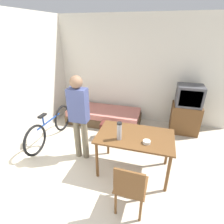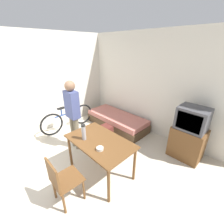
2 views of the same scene
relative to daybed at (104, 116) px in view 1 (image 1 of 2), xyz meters
name	(u,v)px [view 1 (image 1 of 2)]	position (x,y,z in m)	size (l,w,h in m)	color
wall_back	(132,71)	(0.63, 0.52, 1.16)	(4.96, 0.06, 2.70)	silver
wall_left	(21,83)	(-1.38, -1.20, 1.16)	(0.06, 4.38, 2.70)	silver
daybed	(104,116)	(0.00, 0.00, 0.00)	(1.95, 0.81, 0.38)	#4C3823
tv	(186,111)	(2.06, 0.09, 0.39)	(0.66, 0.49, 1.20)	brown
dining_table	(135,140)	(1.08, -1.58, 0.47)	(1.27, 0.76, 0.75)	brown
wooden_chair	(130,187)	(1.15, -2.41, 0.30)	(0.43, 0.43, 0.86)	brown
bicycle	(50,128)	(-0.90, -1.15, 0.15)	(0.09, 1.66, 0.74)	black
person_standing	(79,113)	(0.02, -1.48, 0.78)	(0.34, 0.22, 1.66)	#6B604C
thermos_flask	(119,130)	(0.84, -1.75, 0.73)	(0.08, 0.08, 0.31)	#99999E
mate_bowl	(147,142)	(1.28, -1.75, 0.58)	(0.12, 0.12, 0.05)	beige
backpack	(107,131)	(0.32, -0.73, 0.02)	(0.29, 0.26, 0.41)	#56231E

